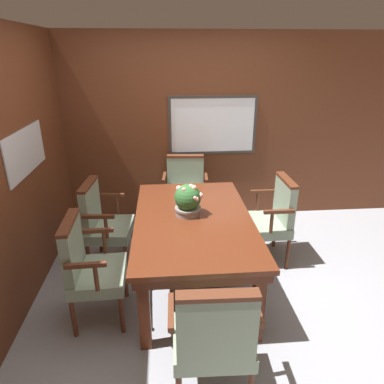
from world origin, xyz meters
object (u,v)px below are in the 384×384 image
dining_table (193,226)px  potted_plant (188,200)px  chair_head_near (214,336)px  chair_head_far (185,189)px  chair_left_far (103,220)px  chair_right_far (273,216)px  chair_left_near (89,265)px

dining_table → potted_plant: (-0.05, 0.07, 0.24)m
dining_table → chair_head_near: chair_head_near is taller
chair_head_far → chair_left_far: same height
chair_right_far → dining_table: bearing=-67.8°
chair_right_far → potted_plant: size_ratio=3.01×
chair_head_far → chair_left_near: bearing=-114.5°
potted_plant → chair_head_far: bearing=87.6°
chair_head_far → potted_plant: bearing=-87.6°
dining_table → chair_head_far: size_ratio=1.88×
chair_left_near → chair_left_far: same height
dining_table → potted_plant: bearing=123.3°
dining_table → chair_left_far: chair_left_far is taller
chair_head_far → potted_plant: potted_plant is taller
chair_head_far → chair_right_far: (0.91, -0.86, 0.00)m
chair_head_far → chair_right_far: same height
potted_plant → chair_right_far: bearing=17.8°
chair_right_far → potted_plant: (-0.96, -0.31, 0.36)m
chair_left_near → chair_head_near: bearing=-134.2°
chair_head_near → chair_left_far: 1.94m
dining_table → chair_head_far: chair_head_far is taller
chair_head_far → chair_head_near: same height
dining_table → chair_head_far: bearing=89.9°
chair_left_far → dining_table: bearing=-109.3°
chair_left_far → potted_plant: size_ratio=3.01×
chair_head_near → chair_left_far: size_ratio=1.00×
chair_head_near → chair_head_far: bearing=-87.9°
chair_left_near → chair_head_far: (0.93, 1.65, 0.00)m
chair_left_near → potted_plant: bearing=-63.2°
chair_head_near → potted_plant: 1.39m
dining_table → chair_left_far: 1.03m
chair_left_near → potted_plant: 1.06m
chair_head_far → chair_right_far: bearing=-38.6°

